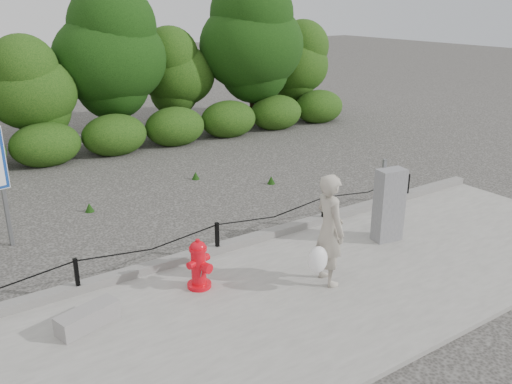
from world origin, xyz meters
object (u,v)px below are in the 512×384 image
object	(u,v)px
fire_hydrant	(199,265)
pedestrian	(329,231)
concrete_block	(88,318)
utility_cabinet	(389,205)

from	to	relation	value
fire_hydrant	pedestrian	size ratio (longest dim) A/B	0.45
fire_hydrant	concrete_block	size ratio (longest dim) A/B	0.94
concrete_block	fire_hydrant	bearing A→B (deg)	3.21
fire_hydrant	pedestrian	bearing A→B (deg)	-47.92
fire_hydrant	pedestrian	xyz separation A→B (m)	(1.78, -1.01, 0.49)
pedestrian	utility_cabinet	bearing A→B (deg)	-62.40
concrete_block	pedestrian	bearing A→B (deg)	-14.12
fire_hydrant	utility_cabinet	bearing A→B (deg)	-24.39
pedestrian	concrete_block	xyz separation A→B (m)	(-3.60, 0.91, -0.75)
fire_hydrant	concrete_block	world-z (taller)	fire_hydrant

